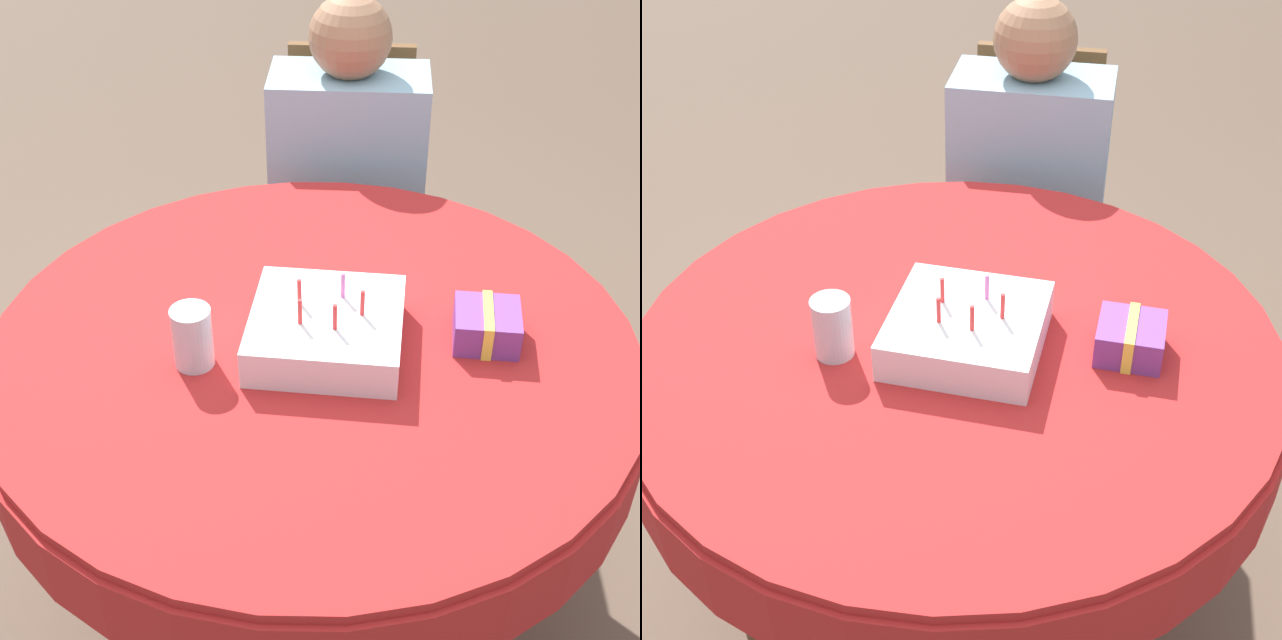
% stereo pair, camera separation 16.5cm
% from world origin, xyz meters
% --- Properties ---
extents(ground_plane, '(12.00, 12.00, 0.00)m').
position_xyz_m(ground_plane, '(0.00, 0.00, 0.00)').
color(ground_plane, brown).
extents(dining_table, '(1.25, 1.25, 0.77)m').
position_xyz_m(dining_table, '(0.00, 0.00, 0.68)').
color(dining_table, '#B22323').
rests_on(dining_table, ground_plane).
extents(chair, '(0.40, 0.40, 0.97)m').
position_xyz_m(chair, '(-0.01, 0.92, 0.50)').
color(chair, brown).
rests_on(chair, ground_plane).
extents(person, '(0.42, 0.34, 1.15)m').
position_xyz_m(person, '(-0.01, 0.82, 0.69)').
color(person, '#9E7051').
rests_on(person, ground_plane).
extents(birthday_cake, '(0.28, 0.28, 0.13)m').
position_xyz_m(birthday_cake, '(0.03, -0.02, 0.81)').
color(birthday_cake, white).
rests_on(birthday_cake, dining_table).
extents(drinking_glass, '(0.07, 0.07, 0.12)m').
position_xyz_m(drinking_glass, '(-0.20, -0.10, 0.83)').
color(drinking_glass, silver).
rests_on(drinking_glass, dining_table).
extents(gift_box, '(0.12, 0.13, 0.07)m').
position_xyz_m(gift_box, '(0.32, 0.03, 0.80)').
color(gift_box, '#753D99').
rests_on(gift_box, dining_table).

